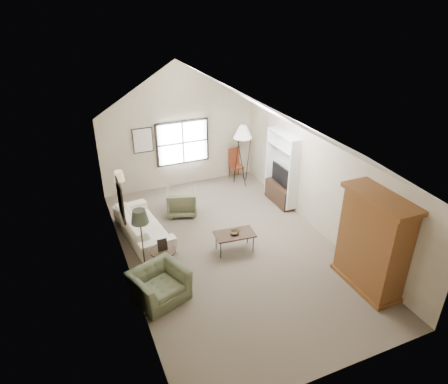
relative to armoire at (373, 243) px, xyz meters
name	(u,v)px	position (x,y,z in m)	size (l,w,h in m)	color
room_shell	(231,125)	(-2.18, 2.40, 2.11)	(5.01, 8.01, 4.00)	#6E624E
window	(183,143)	(-2.08, 6.36, 0.35)	(1.72, 0.08, 1.42)	black
skylight	(265,107)	(-0.88, 3.30, 2.12)	(0.80, 1.20, 0.52)	white
wall_art	(132,168)	(-4.06, 4.34, 0.63)	(1.97, 3.71, 0.88)	black
armoire	(373,243)	(0.00, 0.00, 0.00)	(0.60, 1.50, 2.20)	brown
tv_alcove	(282,168)	(0.16, 4.00, 0.05)	(0.32, 1.30, 2.10)	white
media_console	(279,194)	(0.14, 4.00, -0.80)	(0.34, 1.18, 0.60)	#382316
tv_panel	(281,175)	(0.14, 4.00, -0.18)	(0.05, 0.90, 0.55)	black
sofa	(143,225)	(-4.04, 3.78, -0.76)	(2.34, 0.92, 0.68)	beige
armchair_near	(159,285)	(-4.27, 1.34, -0.75)	(1.07, 0.94, 0.70)	#616A4A
armchair_far	(182,201)	(-2.75, 4.55, -0.72)	(0.82, 0.84, 0.77)	#6E6E4D
coffee_table	(235,242)	(-2.12, 2.28, -0.85)	(0.97, 0.54, 0.50)	#321E14
bowl	(235,232)	(-2.12, 2.28, -0.57)	(0.23, 0.23, 0.06)	#3B2B18
side_table	(164,261)	(-3.94, 2.18, -0.81)	(0.59, 0.59, 0.59)	#352615
side_chair	(237,164)	(-0.31, 6.10, -0.58)	(0.41, 0.41, 1.05)	brown
tripod_lamp	(242,155)	(-0.31, 5.67, -0.09)	(0.59, 0.59, 2.03)	white
dark_lamp	(142,241)	(-4.34, 2.38, -0.28)	(0.39, 0.39, 1.63)	#272B1E
tan_lamp	(121,194)	(-4.34, 4.98, -0.37)	(0.29, 0.29, 1.47)	tan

